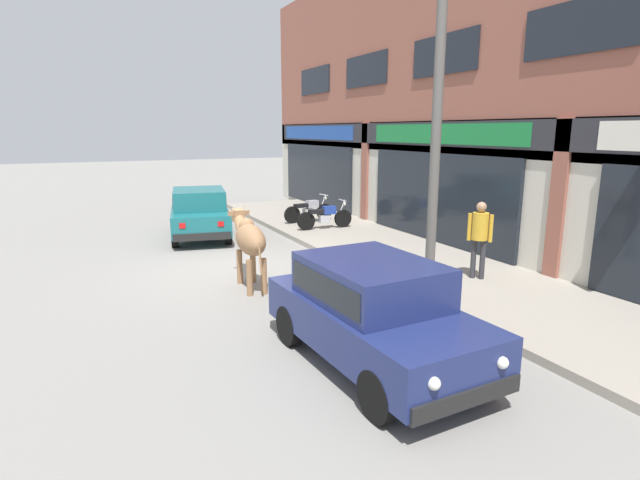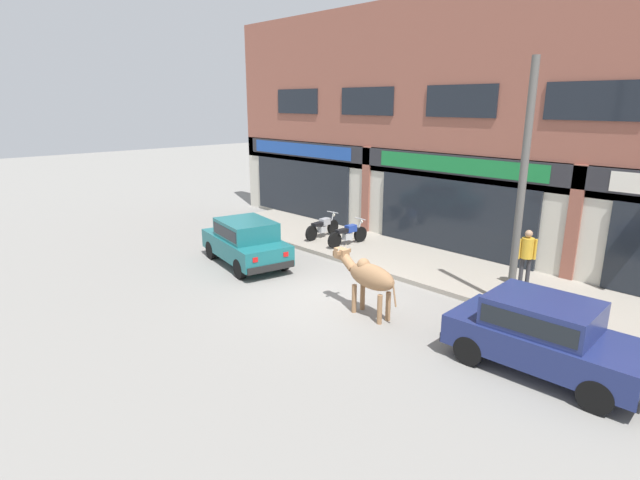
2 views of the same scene
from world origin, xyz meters
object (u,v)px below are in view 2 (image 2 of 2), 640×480
motorcycle_0 (322,227)px  motorcycle_1 (348,234)px  utility_pole (522,188)px  car_1 (543,332)px  pedestrian (527,252)px  cow (369,276)px  car_0 (246,240)px

motorcycle_0 → motorcycle_1: bearing=-2.6°
utility_pole → car_1: bearing=-52.9°
pedestrian → cow: bearing=-113.7°
cow → pedestrian: (1.89, 4.29, 0.12)m
car_1 → utility_pole: utility_pole is taller
utility_pole → cow: bearing=-129.1°
car_1 → motorcycle_0: 10.27m
motorcycle_0 → motorcycle_1: size_ratio=1.00×
cow → motorcycle_0: (-5.65, 3.88, -0.48)m
motorcycle_1 → utility_pole: 7.09m
cow → car_0: cow is taller
car_1 → motorcycle_1: bearing=157.8°
motorcycle_0 → pedestrian: bearing=3.1°
pedestrian → utility_pole: size_ratio=0.27×
motorcycle_0 → pedestrian: pedestrian is taller
pedestrian → car_1: bearing=-61.1°
cow → motorcycle_1: cow is taller
car_0 → motorcycle_1: bearing=74.8°
cow → car_0: bearing=178.3°
motorcycle_0 → pedestrian: size_ratio=1.13×
car_0 → car_1: size_ratio=1.03×
motorcycle_0 → motorcycle_1: same height
motorcycle_1 → car_1: bearing=-22.2°
car_0 → pedestrian: bearing=30.0°
cow → car_1: (4.02, 0.43, -0.19)m
motorcycle_1 → cow: bearing=-41.7°
cow → pedestrian: bearing=66.3°
car_1 → motorcycle_0: (-9.67, 3.45, -0.29)m
car_1 → utility_pole: (-1.77, 2.34, 2.26)m
car_0 → motorcycle_1: 3.80m
motorcycle_1 → utility_pole: bearing=-9.1°
cow → motorcycle_1: 5.76m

